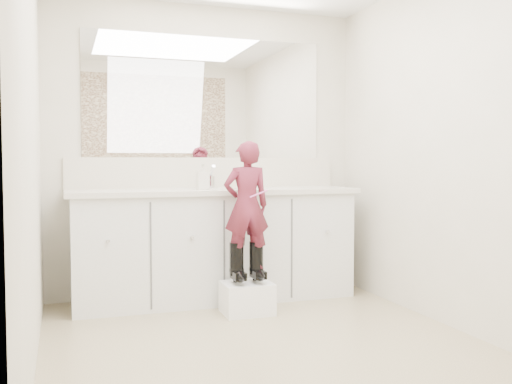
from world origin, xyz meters
name	(u,v)px	position (x,y,z in m)	size (l,w,h in m)	color
floor	(267,346)	(0.00, 0.00, 0.00)	(3.00, 3.00, 0.00)	#816B54
wall_back	(206,150)	(0.00, 1.50, 1.20)	(2.60, 2.60, 0.00)	beige
wall_front	(418,134)	(0.00, -1.50, 1.20)	(2.60, 2.60, 0.00)	beige
wall_left	(31,143)	(-1.30, 0.00, 1.20)	(3.00, 3.00, 0.00)	beige
wall_right	(451,147)	(1.30, 0.00, 1.20)	(3.00, 3.00, 0.00)	beige
vanity_cabinet	(215,247)	(0.00, 1.23, 0.42)	(2.20, 0.55, 0.85)	silver
countertop	(215,191)	(0.00, 1.21, 0.87)	(2.28, 0.58, 0.04)	beige
backsplash	(207,173)	(0.00, 1.49, 1.02)	(2.28, 0.03, 0.25)	beige
mirror	(206,97)	(0.00, 1.49, 1.64)	(2.00, 0.02, 1.00)	white
dot_panel	(418,0)	(0.00, -1.49, 1.65)	(2.00, 0.01, 1.20)	#472819
faucet	(210,182)	(0.00, 1.38, 0.94)	(0.08, 0.08, 0.10)	silver
cup	(236,183)	(0.17, 1.22, 0.94)	(0.10, 0.10, 0.10)	#F0E5C0
soap_bottle	(203,177)	(-0.11, 1.16, 0.99)	(0.09, 0.09, 0.20)	silver
step_stool	(247,298)	(0.11, 0.74, 0.11)	(0.35, 0.30, 0.23)	white
boot_left	(237,263)	(0.04, 0.75, 0.37)	(0.11, 0.20, 0.30)	black
boot_right	(256,262)	(0.19, 0.75, 0.37)	(0.11, 0.20, 0.30)	black
toddler	(246,205)	(0.11, 0.75, 0.79)	(0.34, 0.22, 0.93)	#A0314B
toothbrush	(259,194)	(0.18, 0.68, 0.88)	(0.01, 0.01, 0.14)	#EA5BB3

